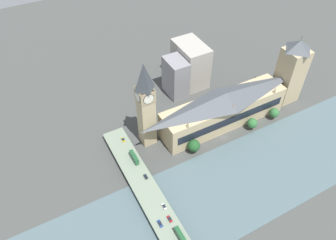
# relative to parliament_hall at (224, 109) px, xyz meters

# --- Properties ---
(ground_plane) EXTENTS (600.00, 600.00, 0.00)m
(ground_plane) POSITION_rel_parliament_hall_xyz_m (-14.13, 8.00, -14.67)
(ground_plane) COLOR #424442
(river_water) EXTENTS (63.36, 360.00, 0.30)m
(river_water) POSITION_rel_parliament_hall_xyz_m (-51.81, 8.00, -14.52)
(river_water) COLOR #4C6066
(river_water) RESTS_ON ground_plane
(parliament_hall) EXTENTS (22.72, 100.22, 29.54)m
(parliament_hall) POSITION_rel_parliament_hall_xyz_m (0.00, 0.00, 0.00)
(parliament_hall) COLOR tan
(parliament_hall) RESTS_ON ground_plane
(clock_tower) EXTENTS (11.23, 11.23, 68.63)m
(clock_tower) POSITION_rel_parliament_hall_xyz_m (10.23, 59.14, 21.45)
(clock_tower) COLOR tan
(clock_tower) RESTS_ON ground_plane
(victoria_tower) EXTENTS (17.34, 17.34, 58.69)m
(victoria_tower) POSITION_rel_parliament_hall_xyz_m (0.05, -62.78, 12.68)
(victoria_tower) COLOR tan
(victoria_tower) RESTS_ON ground_plane
(road_bridge) EXTENTS (158.72, 15.53, 4.76)m
(road_bridge) POSITION_rel_parliament_hall_xyz_m (-51.81, 79.93, -10.80)
(road_bridge) COLOR #5D6A59
(road_bridge) RESTS_ON ground_plane
(double_decker_bus_lead) EXTENTS (10.96, 2.63, 5.05)m
(double_decker_bus_lead) POSITION_rel_parliament_hall_xyz_m (-5.24, 76.75, -7.13)
(double_decker_bus_lead) COLOR #235B33
(double_decker_bus_lead) RESTS_ON road_bridge
(double_decker_bus_rear) EXTENTS (10.42, 2.57, 5.06)m
(double_decker_bus_rear) POSITION_rel_parliament_hall_xyz_m (-68.52, 76.99, -7.13)
(double_decker_bus_rear) COLOR #235B33
(double_decker_bus_rear) RESTS_ON road_bridge
(car_northbound_lead) EXTENTS (3.87, 1.89, 1.51)m
(car_northbound_lead) POSITION_rel_parliament_hall_xyz_m (-22.00, 76.20, -9.16)
(car_northbound_lead) COLOR black
(car_northbound_lead) RESTS_ON road_bridge
(car_northbound_mid) EXTENTS (4.19, 1.80, 1.43)m
(car_northbound_mid) POSITION_rel_parliament_hall_xyz_m (-47.01, 75.92, -9.21)
(car_northbound_mid) COLOR silver
(car_northbound_mid) RESTS_ON road_bridge
(car_northbound_tail) EXTENTS (4.74, 1.92, 1.40)m
(car_northbound_tail) POSITION_rel_parliament_hall_xyz_m (-55.74, 83.16, -9.20)
(car_northbound_tail) COLOR navy
(car_northbound_tail) RESTS_ON road_bridge
(car_southbound_lead) EXTENTS (4.24, 1.89, 1.42)m
(car_southbound_lead) POSITION_rel_parliament_hall_xyz_m (14.92, 76.54, -9.21)
(car_southbound_lead) COLOR gold
(car_southbound_lead) RESTS_ON road_bridge
(car_southbound_mid) EXTENTS (4.49, 1.89, 1.44)m
(car_southbound_mid) POSITION_rel_parliament_hall_xyz_m (-55.82, 76.83, -9.18)
(car_southbound_mid) COLOR maroon
(car_southbound_mid) RESTS_ON road_bridge
(city_block_west) EXTENTS (22.09, 14.93, 33.10)m
(city_block_west) POSITION_rel_parliament_hall_xyz_m (48.72, 14.22, 1.88)
(city_block_west) COLOR gray
(city_block_west) RESTS_ON ground_plane
(city_block_center) EXTENTS (33.00, 21.44, 37.55)m
(city_block_center) POSITION_rel_parliament_hall_xyz_m (56.71, -4.60, 4.11)
(city_block_center) COLOR #A39E93
(city_block_center) RESTS_ON ground_plane
(tree_embankment_near) EXTENTS (7.79, 7.79, 10.05)m
(tree_embankment_near) POSITION_rel_parliament_hall_xyz_m (-16.52, -15.65, -8.52)
(tree_embankment_near) COLOR brown
(tree_embankment_near) RESTS_ON ground_plane
(tree_embankment_mid) EXTENTS (7.46, 7.46, 10.26)m
(tree_embankment_mid) POSITION_rel_parliament_hall_xyz_m (-15.79, -37.74, -8.16)
(tree_embankment_mid) COLOR brown
(tree_embankment_mid) RESTS_ON ground_plane
(tree_embankment_far) EXTENTS (8.82, 8.82, 11.31)m
(tree_embankment_far) POSITION_rel_parliament_hall_xyz_m (-15.21, 35.28, -7.77)
(tree_embankment_far) COLOR brown
(tree_embankment_far) RESTS_ON ground_plane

